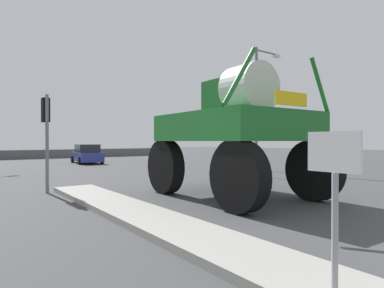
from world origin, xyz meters
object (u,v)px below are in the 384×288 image
at_px(lane_arrow_sign, 334,182).
at_px(streetlight_near_right, 258,101).
at_px(sedan_ahead, 87,154).
at_px(traffic_signal_near_left, 46,122).
at_px(oversize_sprayer, 236,132).
at_px(traffic_signal_near_right, 246,120).

distance_m(lane_arrow_sign, streetlight_near_right, 17.10).
distance_m(sedan_ahead, traffic_signal_near_left, 15.25).
relative_size(sedan_ahead, streetlight_near_right, 0.56).
relative_size(oversize_sprayer, traffic_signal_near_right, 1.42).
relative_size(oversize_sprayer, streetlight_near_right, 0.75).
xyz_separation_m(oversize_sprayer, sedan_ahead, (1.27, 18.48, -1.37)).
xyz_separation_m(traffic_signal_near_right, streetlight_near_right, (2.92, 1.79, 1.37)).
bearing_deg(streetlight_near_right, lane_arrow_sign, -134.82).
bearing_deg(sedan_ahead, traffic_signal_near_left, 161.88).
bearing_deg(traffic_signal_near_left, oversize_sprayer, -44.12).
xyz_separation_m(traffic_signal_near_left, streetlight_near_right, (12.64, 1.78, 1.79)).
bearing_deg(traffic_signal_near_left, sedan_ahead, 66.87).
bearing_deg(streetlight_near_right, oversize_sprayer, -141.51).
height_order(sedan_ahead, streetlight_near_right, streetlight_near_right).
height_order(lane_arrow_sign, traffic_signal_near_left, traffic_signal_near_left).
bearing_deg(streetlight_near_right, traffic_signal_near_right, -148.51).
relative_size(lane_arrow_sign, oversize_sprayer, 0.31).
height_order(oversize_sprayer, traffic_signal_near_right, oversize_sprayer).
distance_m(lane_arrow_sign, sedan_ahead, 24.67).
height_order(lane_arrow_sign, sedan_ahead, lane_arrow_sign).
distance_m(traffic_signal_near_left, streetlight_near_right, 12.89).
bearing_deg(traffic_signal_near_right, lane_arrow_sign, -131.38).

